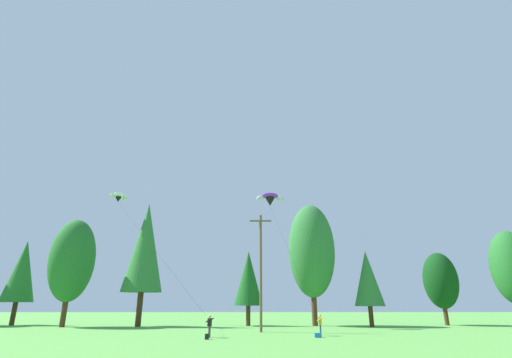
{
  "coord_description": "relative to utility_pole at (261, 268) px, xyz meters",
  "views": [
    {
      "loc": [
        -1.65,
        -3.99,
        2.54
      ],
      "look_at": [
        -1.47,
        22.73,
        11.62
      ],
      "focal_mm": 25.79,
      "sensor_mm": 36.0,
      "label": 1
    }
  ],
  "objects": [
    {
      "name": "picnic_cooler",
      "position": [
        4.41,
        -5.74,
        -5.72
      ],
      "size": [
        0.53,
        0.37,
        0.34
      ],
      "primitive_type": "cube",
      "rotation": [
        0.0,
        0.0,
        0.02
      ],
      "color": "#1E70B7",
      "rests_on": "ground_plane"
    },
    {
      "name": "treeline_tree_g",
      "position": [
        13.06,
        8.46,
        -0.43
      ],
      "size": [
        3.52,
        3.52,
        8.72
      ],
      "color": "#472D19",
      "rests_on": "ground_plane"
    },
    {
      "name": "treeline_tree_e",
      "position": [
        -1.35,
        10.44,
        -0.3
      ],
      "size": [
        3.56,
        3.56,
        8.92
      ],
      "color": "#472D19",
      "rests_on": "ground_plane"
    },
    {
      "name": "parafoil_kite_mid_purple",
      "position": [
        1.32,
        6.69,
        8.98
      ],
      "size": [
        5.09,
        11.42,
        14.13
      ],
      "color": "purple"
    },
    {
      "name": "treeline_tree_d",
      "position": [
        -14.25,
        8.97,
        3.38
      ],
      "size": [
        4.85,
        4.85,
        14.79
      ],
      "color": "#472D19",
      "rests_on": "ground_plane"
    },
    {
      "name": "treeline_tree_f",
      "position": [
        6.74,
        10.26,
        3.17
      ],
      "size": [
        5.84,
        5.84,
        14.96
      ],
      "color": "#472D19",
      "rests_on": "ground_plane"
    },
    {
      "name": "treeline_tree_b",
      "position": [
        -30.66,
        11.69,
        0.65
      ],
      "size": [
        3.9,
        3.9,
        10.44
      ],
      "color": "#472D19",
      "rests_on": "ground_plane"
    },
    {
      "name": "parafoil_kite_high_white",
      "position": [
        -18.47,
        9.27,
        9.9
      ],
      "size": [
        15.13,
        16.06,
        14.89
      ],
      "color": "white"
    },
    {
      "name": "treeline_tree_c",
      "position": [
        -22.58,
        7.9,
        1.64
      ],
      "size": [
        5.16,
        5.16,
        12.44
      ],
      "color": "#472D19",
      "rests_on": "ground_plane"
    },
    {
      "name": "backpack",
      "position": [
        -4.2,
        -7.38,
        -5.69
      ],
      "size": [
        0.28,
        0.35,
        0.4
      ],
      "primitive_type": "cube",
      "rotation": [
        0.0,
        0.0,
        1.45
      ],
      "color": "black",
      "rests_on": "ground_plane"
    },
    {
      "name": "kite_flyer_near",
      "position": [
        -4.21,
        -5.85,
        -4.89
      ],
      "size": [
        0.65,
        0.68,
        1.69
      ],
      "color": "#4C4C51",
      "rests_on": "ground_plane"
    },
    {
      "name": "kite_flyer_mid",
      "position": [
        4.92,
        -4.11,
        -4.89
      ],
      "size": [
        0.62,
        0.65,
        1.69
      ],
      "color": "navy",
      "rests_on": "ground_plane"
    },
    {
      "name": "treeline_tree_i",
      "position": [
        30.44,
        7.75,
        0.81
      ],
      "size": [
        4.79,
        4.79,
        11.06
      ],
      "color": "#472D19",
      "rests_on": "ground_plane"
    },
    {
      "name": "utility_pole",
      "position": [
        0.0,
        0.0,
        0.0
      ],
      "size": [
        2.2,
        0.26,
        11.24
      ],
      "color": "brown",
      "rests_on": "ground_plane"
    },
    {
      "name": "treeline_tree_h",
      "position": [
        23.35,
        11.47,
        -0.52
      ],
      "size": [
        4.2,
        4.2,
        8.87
      ],
      "color": "#472D19",
      "rests_on": "ground_plane"
    }
  ]
}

